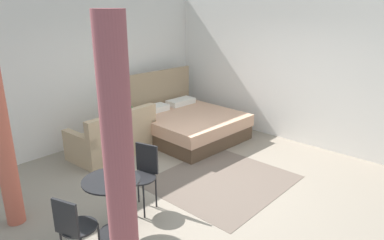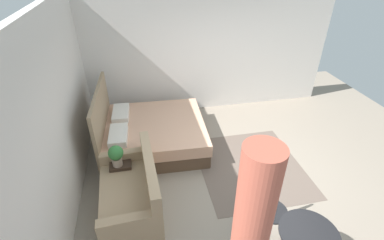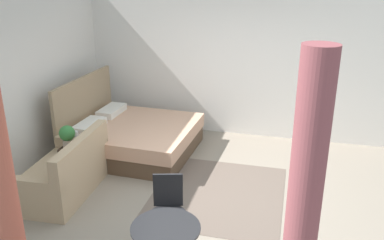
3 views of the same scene
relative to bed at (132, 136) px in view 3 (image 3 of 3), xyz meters
name	(u,v)px [view 3 (image 3 of 3)]	position (x,y,z in m)	size (l,w,h in m)	color
ground_plane	(202,201)	(-1.30, -1.56, -0.31)	(8.37, 8.79, 0.02)	gray
wall_back	(9,88)	(-1.30, 1.33, 1.14)	(8.37, 0.12, 2.88)	silver
wall_right	(235,61)	(1.39, -1.56, 1.14)	(0.12, 5.79, 2.88)	silver
area_rug	(218,193)	(-1.04, -1.75, -0.30)	(2.05, 1.86, 0.01)	#66564C
bed	(132,136)	(0.00, 0.00, 0.00)	(1.94, 2.07, 1.30)	brown
couch	(65,175)	(-1.56, 0.41, -0.01)	(1.55, 0.92, 0.88)	tan
nightstand	(76,159)	(-0.96, 0.58, -0.07)	(0.41, 0.35, 0.46)	#38281E
potted_plant	(67,136)	(-1.06, 0.61, 0.37)	(0.24, 0.24, 0.37)	tan
vase	(76,137)	(-0.84, 0.60, 0.26)	(0.09, 0.09, 0.19)	silver
cafe_chair_near_window	(168,205)	(-2.37, -1.42, 0.26)	(0.52, 0.52, 0.91)	black
curtain_left	(300,239)	(-3.73, -2.81, 1.04)	(0.23, 0.23, 2.68)	#994C51
curtain_right	(3,195)	(-3.73, -0.45, 1.04)	(0.23, 0.23, 2.68)	#C15B47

